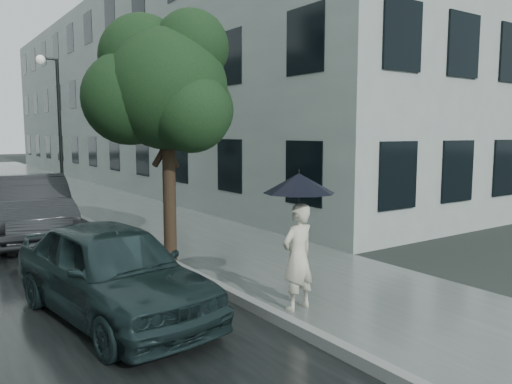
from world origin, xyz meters
TOP-DOWN VIEW (x-y plane):
  - ground at (0.00, 0.00)m, footprint 120.00×120.00m
  - sidewalk at (0.25, 12.00)m, footprint 3.50×60.00m
  - kerb_near at (-1.57, 12.00)m, footprint 0.15×60.00m
  - building_near at (5.47, 19.50)m, footprint 7.02×36.00m
  - pedestrian at (-1.03, -0.36)m, footprint 0.61×0.44m
  - umbrella at (-0.99, -0.32)m, footprint 1.33×1.33m
  - street_tree at (-1.45, 3.09)m, footprint 2.96×2.69m
  - lamp_post at (-1.02, 13.75)m, footprint 0.85×0.33m
  - car_near at (-3.31, 0.86)m, footprint 2.06×4.04m
  - car_far at (-3.21, 6.96)m, footprint 2.07×4.73m

SIDE VIEW (x-z plane):
  - ground at x=0.00m, z-range 0.00..0.00m
  - sidewalk at x=0.25m, z-range 0.00..0.01m
  - kerb_near at x=-1.57m, z-range 0.00..0.15m
  - car_near at x=-3.31m, z-range 0.01..1.32m
  - car_far at x=-3.21m, z-range 0.01..1.52m
  - pedestrian at x=-1.03m, z-range 0.01..1.55m
  - umbrella at x=-0.99m, z-range 1.29..2.36m
  - lamp_post at x=-1.02m, z-range 0.38..5.69m
  - street_tree at x=-1.45m, z-range 0.96..5.78m
  - building_near at x=5.47m, z-range 0.00..9.00m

